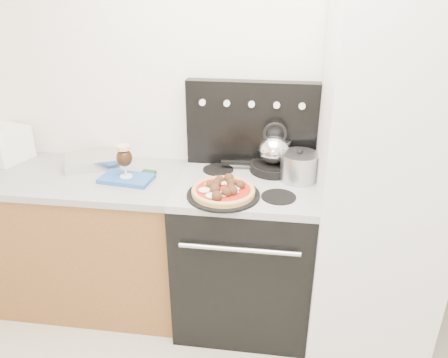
% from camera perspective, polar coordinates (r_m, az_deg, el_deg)
% --- Properties ---
extents(room_shell, '(3.52, 3.01, 2.52)m').
position_cam_1_polar(room_shell, '(1.48, -2.96, -3.34)').
color(room_shell, beige).
rests_on(room_shell, ground).
extents(base_cabinet, '(1.45, 0.60, 0.86)m').
position_cam_1_polar(base_cabinet, '(2.96, -19.28, -7.58)').
color(base_cabinet, brown).
rests_on(base_cabinet, ground).
extents(countertop, '(1.48, 0.63, 0.04)m').
position_cam_1_polar(countertop, '(2.75, -20.59, 0.37)').
color(countertop, '#9F9FA2').
rests_on(countertop, base_cabinet).
extents(stove_body, '(0.76, 0.65, 0.88)m').
position_cam_1_polar(stove_body, '(2.65, 2.71, -9.91)').
color(stove_body, black).
rests_on(stove_body, ground).
extents(cooktop, '(0.76, 0.65, 0.04)m').
position_cam_1_polar(cooktop, '(2.41, 2.93, -0.92)').
color(cooktop, '#ADADB2').
rests_on(cooktop, stove_body).
extents(backguard, '(0.76, 0.08, 0.50)m').
position_cam_1_polar(backguard, '(2.57, 3.63, 7.19)').
color(backguard, black).
rests_on(backguard, cooktop).
extents(fridge, '(0.64, 0.68, 1.90)m').
position_cam_1_polar(fridge, '(2.42, 19.65, -1.05)').
color(fridge, silver).
rests_on(fridge, ground).
extents(foil_sheet, '(0.38, 0.34, 0.06)m').
position_cam_1_polar(foil_sheet, '(2.77, -16.82, 2.27)').
color(foil_sheet, white).
rests_on(foil_sheet, countertop).
extents(oven_mitt, '(0.31, 0.20, 0.02)m').
position_cam_1_polar(oven_mitt, '(2.53, -12.62, 0.04)').
color(oven_mitt, '#2A5CAB').
rests_on(oven_mitt, countertop).
extents(beer_glass, '(0.10, 0.10, 0.19)m').
position_cam_1_polar(beer_glass, '(2.48, -12.85, 2.30)').
color(beer_glass, black).
rests_on(beer_glass, oven_mitt).
extents(pizza_pan, '(0.46, 0.46, 0.01)m').
position_cam_1_polar(pizza_pan, '(2.26, -0.09, -2.06)').
color(pizza_pan, black).
rests_on(pizza_pan, cooktop).
extents(pizza, '(0.36, 0.36, 0.05)m').
position_cam_1_polar(pizza, '(2.24, -0.09, -1.39)').
color(pizza, '#F1BE56').
rests_on(pizza, pizza_pan).
extents(skillet, '(0.29, 0.29, 0.05)m').
position_cam_1_polar(skillet, '(2.55, 6.46, 1.55)').
color(skillet, black).
rests_on(skillet, cooktop).
extents(tea_kettle, '(0.21, 0.21, 0.21)m').
position_cam_1_polar(tea_kettle, '(2.50, 6.59, 4.22)').
color(tea_kettle, silver).
rests_on(tea_kettle, skillet).
extents(stock_pot, '(0.23, 0.23, 0.15)m').
position_cam_1_polar(stock_pot, '(2.44, 9.77, 1.46)').
color(stock_pot, '#B2B3B7').
rests_on(stock_pot, cooktop).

